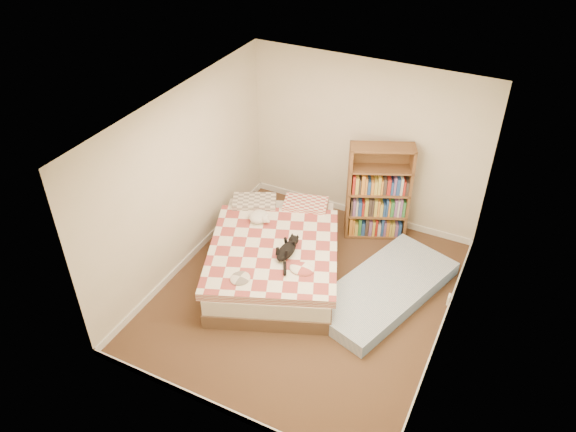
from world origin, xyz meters
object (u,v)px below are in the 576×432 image
at_px(floor_mattress, 384,289).
at_px(white_dog, 259,217).
at_px(bed, 276,254).
at_px(black_cat, 288,249).
at_px(bookshelf, 378,202).

height_order(floor_mattress, white_dog, white_dog).
bearing_deg(bed, black_cat, -58.15).
bearing_deg(bed, bookshelf, 34.55).
height_order(bed, white_dog, white_dog).
relative_size(bookshelf, black_cat, 2.13).
bearing_deg(floor_mattress, bed, -154.33).
height_order(bed, black_cat, black_cat).
distance_m(black_cat, white_dog, 0.80).
relative_size(black_cat, white_dog, 1.82).
distance_m(bookshelf, black_cat, 1.74).
bearing_deg(white_dog, bed, -65.40).
distance_m(floor_mattress, black_cat, 1.36).
bearing_deg(black_cat, floor_mattress, 16.08).
height_order(bed, bookshelf, bookshelf).
distance_m(bed, floor_mattress, 1.50).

